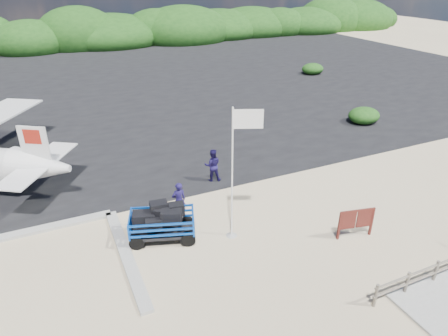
# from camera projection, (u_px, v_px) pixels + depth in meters

# --- Properties ---
(ground) EXTENTS (160.00, 160.00, 0.00)m
(ground) POSITION_uv_depth(u_px,v_px,m) (237.00, 249.00, 17.32)
(ground) COLOR beige
(asphalt_apron) EXTENTS (90.00, 50.00, 0.04)m
(asphalt_apron) POSITION_uv_depth(u_px,v_px,m) (110.00, 85.00, 41.68)
(asphalt_apron) COLOR #B2B2B2
(asphalt_apron) RESTS_ON ground
(lagoon) EXTENTS (9.00, 7.00, 0.40)m
(lagoon) POSITION_uv_depth(u_px,v_px,m) (8.00, 288.00, 15.18)
(lagoon) COLOR #B2B2B2
(lagoon) RESTS_ON ground
(walkway_pad) EXTENTS (3.50, 2.50, 0.10)m
(walkway_pad) POSITION_uv_depth(u_px,v_px,m) (446.00, 303.00, 14.50)
(walkway_pad) COLOR #B2B2B2
(walkway_pad) RESTS_ON ground
(vegetation_band) EXTENTS (124.00, 8.00, 4.40)m
(vegetation_band) POSITION_uv_depth(u_px,v_px,m) (80.00, 46.00, 61.99)
(vegetation_band) COLOR #B2B2B2
(vegetation_band) RESTS_ON ground
(fence) EXTENTS (6.40, 2.00, 1.10)m
(fence) POSITION_uv_depth(u_px,v_px,m) (433.00, 282.00, 15.49)
(fence) COLOR #B2B2B2
(fence) RESTS_ON ground
(baggage_cart) EXTENTS (3.47, 2.64, 1.54)m
(baggage_cart) POSITION_uv_depth(u_px,v_px,m) (163.00, 239.00, 17.96)
(baggage_cart) COLOR blue
(baggage_cart) RESTS_ON ground
(flagpole) EXTENTS (1.32, 0.94, 6.10)m
(flagpole) POSITION_uv_depth(u_px,v_px,m) (232.00, 235.00, 18.17)
(flagpole) COLOR white
(flagpole) RESTS_ON ground
(signboard) EXTENTS (1.78, 0.54, 1.47)m
(signboard) POSITION_uv_depth(u_px,v_px,m) (353.00, 237.00, 18.09)
(signboard) COLOR maroon
(signboard) RESTS_ON ground
(crew_a) EXTENTS (0.71, 0.48, 1.90)m
(crew_a) POSITION_uv_depth(u_px,v_px,m) (179.00, 200.00, 19.07)
(crew_a) COLOR #191347
(crew_a) RESTS_ON ground
(crew_b) EXTENTS (1.12, 0.99, 1.92)m
(crew_b) POSITION_uv_depth(u_px,v_px,m) (213.00, 165.00, 22.46)
(crew_b) COLOR #191347
(crew_b) RESTS_ON ground
(aircraft_large) EXTENTS (23.66, 23.66, 5.14)m
(aircraft_large) POSITION_uv_depth(u_px,v_px,m) (236.00, 79.00, 43.86)
(aircraft_large) COLOR #B2B2B2
(aircraft_large) RESTS_ON ground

